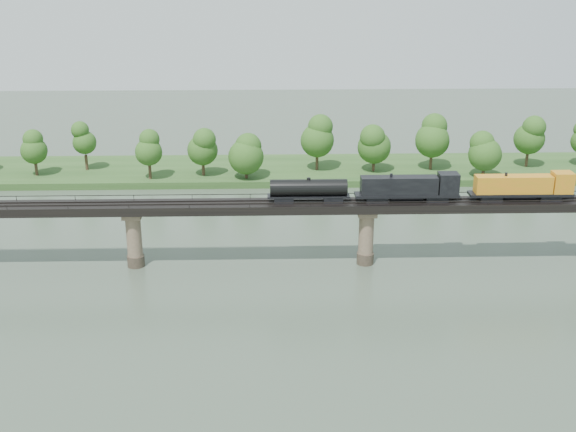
{
  "coord_description": "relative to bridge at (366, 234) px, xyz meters",
  "views": [
    {
      "loc": [
        -16.75,
        -85.59,
        51.48
      ],
      "look_at": [
        -13.54,
        30.0,
        9.0
      ],
      "focal_mm": 45.0,
      "sensor_mm": 36.0,
      "label": 1
    }
  ],
  "objects": [
    {
      "name": "freight_train",
      "position": [
        19.8,
        -0.0,
        8.39
      ],
      "size": [
        71.48,
        2.78,
        4.92
      ],
      "color": "black",
      "rests_on": "bridge"
    },
    {
      "name": "ground",
      "position": [
        0.0,
        -30.0,
        -5.46
      ],
      "size": [
        400.0,
        400.0,
        0.0
      ],
      "primitive_type": "plane",
      "color": "#344335",
      "rests_on": "ground"
    },
    {
      "name": "far_treeline",
      "position": [
        -8.21,
        50.52,
        3.37
      ],
      "size": [
        289.06,
        17.54,
        13.6
      ],
      "color": "#382619",
      "rests_on": "far_bank"
    },
    {
      "name": "bridge_superstructure",
      "position": [
        0.0,
        0.0,
        6.33
      ],
      "size": [
        220.0,
        4.9,
        0.75
      ],
      "color": "black",
      "rests_on": "bridge"
    },
    {
      "name": "bridge",
      "position": [
        0.0,
        0.0,
        0.0
      ],
      "size": [
        236.0,
        30.0,
        11.5
      ],
      "color": "#473A2D",
      "rests_on": "ground"
    },
    {
      "name": "far_bank",
      "position": [
        0.0,
        55.0,
        -4.66
      ],
      "size": [
        300.0,
        24.0,
        1.6
      ],
      "primitive_type": "cube",
      "color": "#26481C",
      "rests_on": "ground"
    }
  ]
}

